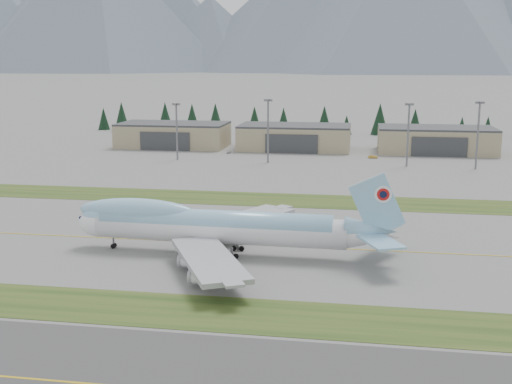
% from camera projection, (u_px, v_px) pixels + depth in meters
% --- Properties ---
extents(ground, '(7000.00, 7000.00, 0.00)m').
position_uv_depth(ground, '(292.00, 247.00, 134.32)').
color(ground, slate).
rests_on(ground, ground).
extents(grass_strip_near, '(400.00, 14.00, 0.08)m').
position_uv_depth(grass_strip_near, '(264.00, 316.00, 97.59)').
color(grass_strip_near, '#254017').
rests_on(grass_strip_near, ground).
extents(grass_strip_far, '(400.00, 18.00, 0.08)m').
position_uv_depth(grass_strip_far, '(309.00, 201.00, 177.82)').
color(grass_strip_far, '#254017').
rests_on(grass_strip_far, ground).
extents(taxiway_line_main, '(400.00, 0.40, 0.02)m').
position_uv_depth(taxiway_line_main, '(292.00, 247.00, 134.32)').
color(taxiway_line_main, gold).
rests_on(taxiway_line_main, ground).
extents(boeing_747_freighter, '(66.63, 57.92, 17.67)m').
position_uv_depth(boeing_747_freighter, '(216.00, 226.00, 128.09)').
color(boeing_747_freighter, white).
rests_on(boeing_747_freighter, ground).
extents(hangar_left, '(48.00, 26.60, 10.80)m').
position_uv_depth(hangar_left, '(173.00, 135.00, 289.25)').
color(hangar_left, tan).
rests_on(hangar_left, ground).
extents(hangar_center, '(48.00, 26.60, 10.80)m').
position_uv_depth(hangar_center, '(295.00, 137.00, 280.51)').
color(hangar_center, tan).
rests_on(hangar_center, ground).
extents(hangar_right, '(48.00, 26.60, 10.80)m').
position_uv_depth(hangar_right, '(436.00, 140.00, 270.98)').
color(hangar_right, tan).
rests_on(hangar_right, ground).
extents(floodlight_masts, '(160.78, 8.40, 24.58)m').
position_uv_depth(floodlight_masts, '(412.00, 122.00, 232.17)').
color(floodlight_masts, slate).
rests_on(floodlight_masts, ground).
extents(service_vehicle_a, '(2.08, 4.03, 1.31)m').
position_uv_depth(service_vehicle_a, '(229.00, 153.00, 270.32)').
color(service_vehicle_a, '#BBBABC').
rests_on(service_vehicle_a, ground).
extents(service_vehicle_b, '(3.89, 1.51, 1.26)m').
position_uv_depth(service_vehicle_b, '(373.00, 158.00, 255.62)').
color(service_vehicle_b, '#B0852C').
rests_on(service_vehicle_b, ground).
extents(service_vehicle_c, '(1.86, 3.79, 1.06)m').
position_uv_depth(service_vehicle_c, '(462.00, 156.00, 260.97)').
color(service_vehicle_c, '#B2B3B8').
rests_on(service_vehicle_c, ground).
extents(conifer_belt, '(265.63, 14.44, 16.47)m').
position_uv_depth(conifer_belt, '(325.00, 120.00, 338.22)').
color(conifer_belt, black).
rests_on(conifer_belt, ground).
extents(mountain_ridge_front, '(4298.22, 1186.55, 512.76)m').
position_uv_depth(mountain_ridge_front, '(383.00, 2.00, 2191.27)').
color(mountain_ridge_front, '#515F6C').
rests_on(mountain_ridge_front, ground).
extents(mountain_ridge_rear, '(4484.04, 1072.65, 536.32)m').
position_uv_depth(mountain_ridge_rear, '(436.00, 11.00, 2835.34)').
color(mountain_ridge_rear, '#515F6C').
rests_on(mountain_ridge_rear, ground).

